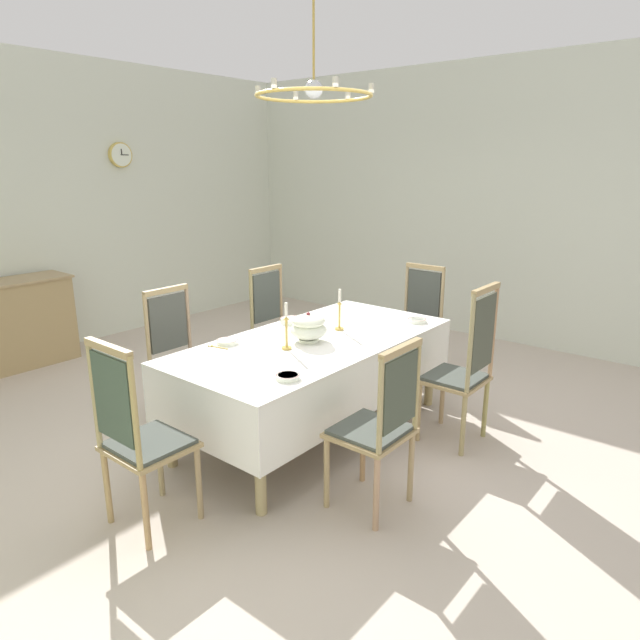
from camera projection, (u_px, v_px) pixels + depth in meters
ground at (300, 428)px, 4.51m from camera, size 6.46×6.88×0.04m
back_wall at (62, 206)px, 6.20m from camera, size 6.46×0.08×3.16m
right_wall at (484, 204)px, 6.52m from camera, size 0.08×6.88×3.16m
dining_table at (314, 349)px, 4.23m from camera, size 2.25×1.07×0.76m
tablecloth at (315, 354)px, 4.24m from camera, size 2.27×1.09×0.44m
chair_south_a at (379, 424)px, 3.29m from camera, size 0.44×0.42×1.07m
chair_north_a at (180, 355)px, 4.44m from camera, size 0.44×0.42×1.10m
chair_south_b at (464, 365)px, 4.10m from camera, size 0.44×0.42×1.22m
chair_north_b at (277, 325)px, 5.26m from camera, size 0.44×0.42×1.11m
chair_head_west at (138, 434)px, 3.11m from camera, size 0.42×0.44×1.14m
chair_head_east at (416, 321)px, 5.40m from camera, size 0.42×0.44×1.10m
soup_tureen at (308, 327)px, 4.13m from camera, size 0.28×0.28×0.22m
candlestick_west at (286, 331)px, 3.94m from camera, size 0.07×0.07×0.34m
candlestick_east at (339, 314)px, 4.40m from camera, size 0.07×0.07×0.33m
bowl_near_left at (291, 320)px, 4.61m from camera, size 0.18×0.18×0.04m
bowl_near_right at (227, 341)px, 4.09m from camera, size 0.16×0.16×0.03m
bowl_far_left at (288, 376)px, 3.42m from camera, size 0.15×0.15×0.03m
bowl_far_right at (417, 320)px, 4.64m from camera, size 0.16×0.16×0.03m
spoon_primary at (299, 319)px, 4.73m from camera, size 0.07×0.17×0.01m
spoon_secondary at (213, 346)px, 4.02m from camera, size 0.05×0.18×0.01m
mounted_clock at (120, 155)px, 6.56m from camera, size 0.29×0.06×0.29m
chandelier at (314, 94)px, 3.75m from camera, size 0.80×0.79×0.66m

